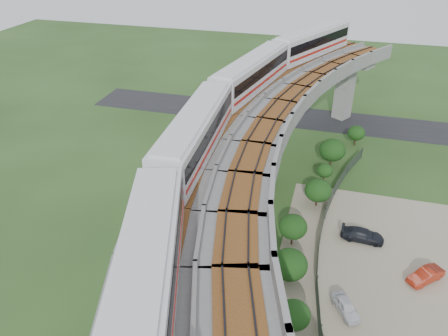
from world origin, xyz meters
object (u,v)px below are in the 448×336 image
at_px(metro_train, 247,104).
at_px(car_dark, 362,235).
at_px(car_red, 426,275).
at_px(car_white, 346,307).

relative_size(metro_train, car_dark, 15.22).
bearing_deg(car_red, car_white, -94.22).
relative_size(metro_train, car_white, 19.38).
bearing_deg(car_dark, car_white, 175.06).
xyz_separation_m(car_red, car_dark, (-5.22, 4.13, 0.01)).
height_order(metro_train, car_white, metro_train).
distance_m(metro_train, car_red, 21.38).
bearing_deg(car_red, metro_train, -150.32).
xyz_separation_m(metro_train, car_red, (17.14, -5.15, -11.70)).
distance_m(car_red, car_dark, 6.66).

